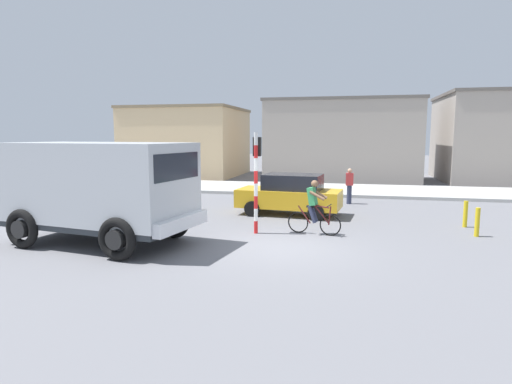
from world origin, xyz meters
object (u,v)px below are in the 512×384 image
object	(u,v)px
cyclist	(314,207)
traffic_light_pole	(256,168)
pedestrian_near_kerb	(349,185)
car_red_near	(290,194)
bollard_near	(477,222)
bollard_far	(465,214)
truck_foreground	(100,186)

from	to	relation	value
cyclist	traffic_light_pole	size ratio (longest dim) A/B	0.54
cyclist	traffic_light_pole	xyz separation A→B (m)	(-1.81, -0.18, 1.20)
cyclist	pedestrian_near_kerb	distance (m)	6.54
car_red_near	bollard_near	bearing A→B (deg)	-21.49
traffic_light_pole	bollard_far	xyz separation A→B (m)	(6.76, 2.35, -1.62)
car_red_near	truck_foreground	bearing A→B (deg)	-129.73
cyclist	pedestrian_near_kerb	bearing A→B (deg)	80.55
car_red_near	bollard_near	world-z (taller)	car_red_near
truck_foreground	bollard_far	world-z (taller)	truck_foreground
pedestrian_near_kerb	bollard_near	xyz separation A→B (m)	(3.88, -5.69, -0.40)
pedestrian_near_kerb	bollard_far	xyz separation A→B (m)	(3.88, -4.29, -0.40)
bollard_near	cyclist	bearing A→B (deg)	-171.18
cyclist	car_red_near	xyz separation A→B (m)	(-1.20, 3.19, -0.05)
pedestrian_near_kerb	traffic_light_pole	bearing A→B (deg)	-113.47
traffic_light_pole	bollard_near	xyz separation A→B (m)	(6.76, 0.95, -1.62)
bollard_near	bollard_far	size ratio (longest dim) A/B	1.00
bollard_near	bollard_far	distance (m)	1.40
truck_foreground	pedestrian_near_kerb	bearing A→B (deg)	52.01
traffic_light_pole	pedestrian_near_kerb	bearing A→B (deg)	66.53
cyclist	bollard_far	distance (m)	5.42
traffic_light_pole	bollard_near	size ratio (longest dim) A/B	3.56
bollard_far	cyclist	bearing A→B (deg)	-156.35
bollard_far	car_red_near	bearing A→B (deg)	170.58
truck_foreground	cyclist	world-z (taller)	truck_foreground
truck_foreground	traffic_light_pole	world-z (taller)	traffic_light_pole
car_red_near	pedestrian_near_kerb	distance (m)	3.98
traffic_light_pole	bollard_near	bearing A→B (deg)	8.00
traffic_light_pole	pedestrian_near_kerb	size ratio (longest dim) A/B	1.98
truck_foreground	car_red_near	distance (m)	7.37
cyclist	pedestrian_near_kerb	size ratio (longest dim) A/B	1.06
truck_foreground	traffic_light_pole	distance (m)	4.67
truck_foreground	car_red_near	xyz separation A→B (m)	(4.68, 5.63, -0.85)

